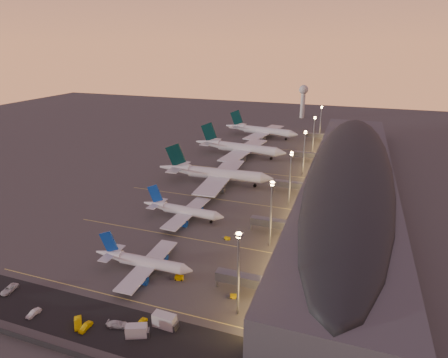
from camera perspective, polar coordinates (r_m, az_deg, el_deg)
ground at (r=154.41m, az=-6.32°, el=-7.80°), size 700.00×700.00×0.00m
airliner_narrow_south at (r=130.20m, az=-12.26°, el=-12.22°), size 35.91×32.00×12.86m
airliner_narrow_north at (r=163.26m, az=-6.31°, el=-4.78°), size 38.63×34.47×13.82m
airliner_wide_near at (r=201.95m, az=-1.42°, el=0.84°), size 64.44×58.70×20.63m
airliner_wide_mid at (r=251.88m, az=2.34°, el=4.78°), size 65.47×59.95×20.94m
airliner_wide_far at (r=304.68m, az=5.60°, el=7.36°), size 62.86×57.99×20.17m
terminal_building at (r=204.76m, az=18.68°, el=1.05°), size 56.35×255.00×17.46m
light_masts at (r=196.62m, az=11.38°, el=3.65°), size 2.20×217.20×25.90m
radar_tower at (r=388.91m, az=11.99°, el=12.29°), size 9.00×9.00×32.50m
service_lane at (r=115.24m, az=-19.07°, el=-19.84°), size 260.00×16.00×0.01m
lane_markings at (r=187.68m, az=-1.08°, el=-2.43°), size 90.00×180.36×0.00m
fence at (r=108.13m, az=-23.30°, el=-22.90°), size 124.00×0.12×2.00m
baggage_tug_a at (r=125.58m, az=-7.10°, el=-14.72°), size 4.32×2.48×1.21m
baggage_tug_b at (r=117.32m, az=1.30°, el=-17.45°), size 3.46×2.14×0.96m
baggage_tug_c at (r=146.99m, az=0.35°, el=-9.01°), size 3.31×1.73×0.94m
catering_truck_a at (r=106.99m, az=-13.00°, el=-21.65°), size 6.44×4.45×3.39m
catering_truck_b at (r=108.13m, az=-8.88°, el=-20.62°), size 6.98×2.95×3.87m
service_van_a at (r=136.50m, az=-29.91°, el=-14.33°), size 3.37×6.09×1.61m
service_van_b at (r=114.95m, az=-21.36°, el=-19.73°), size 4.85×5.24×1.75m
service_van_c at (r=123.31m, az=-27.03°, el=-17.74°), size 1.83×4.41×1.42m
service_van_d at (r=113.19m, az=-20.34°, el=-20.39°), size 1.60×4.41×1.45m
service_van_e at (r=111.42m, az=-15.94°, el=-20.50°), size 5.99×3.64×1.62m
service_van_f at (r=110.13m, az=-12.51°, el=-20.76°), size 1.72×4.53×1.47m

